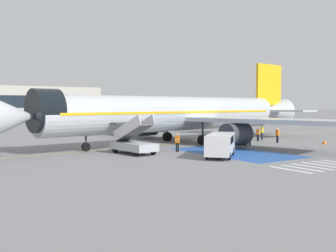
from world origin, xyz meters
TOP-DOWN VIEW (x-y plane):
  - ground_plane at (0.00, 0.00)m, footprint 600.00×600.00m
  - apron_leadline_yellow at (1.90, 0.84)m, footprint 75.83×8.37m
  - apron_stand_patch_blue at (1.90, -9.25)m, footprint 6.78×12.43m
  - apron_walkway_bar_0 at (-1.70, -18.54)m, footprint 0.44×3.60m
  - apron_walkway_bar_1 at (-0.50, -18.54)m, footprint 0.44×3.60m
  - apron_walkway_bar_2 at (0.70, -18.54)m, footprint 0.44×3.60m
  - apron_walkway_bar_3 at (1.90, -18.54)m, footprint 0.44×3.60m
  - apron_walkway_bar_4 at (3.10, -18.54)m, footprint 0.44×3.60m
  - airliner at (2.57, 0.91)m, footprint 42.69×37.03m
  - boarding_stairs_forward at (-6.43, -4.61)m, footprint 2.70×5.41m
  - fuel_tanker at (11.73, 22.44)m, footprint 3.29×10.36m
  - service_van_1 at (-1.31, -10.82)m, footprint 5.49×5.21m
  - baggage_cart at (7.94, -4.20)m, footprint 2.75×2.98m
  - ground_crew_0 at (12.52, -2.20)m, footprint 0.32×0.47m
  - ground_crew_1 at (-2.25, -5.74)m, footprint 0.44×0.48m
  - ground_crew_2 at (14.20, -1.33)m, footprint 0.38×0.49m
  - ground_crew_3 at (12.87, -4.97)m, footprint 0.24×0.44m
  - traffic_cone_0 at (16.09, -9.09)m, footprint 0.52×0.52m

SIDE VIEW (x-z plane):
  - ground_plane at x=0.00m, z-range 0.00..0.00m
  - apron_leadline_yellow at x=1.90m, z-range 0.00..0.01m
  - apron_stand_patch_blue at x=1.90m, z-range 0.00..0.01m
  - apron_walkway_bar_0 at x=-1.70m, z-range 0.00..0.01m
  - apron_walkway_bar_1 at x=-0.50m, z-range 0.00..0.01m
  - apron_walkway_bar_2 at x=0.70m, z-range 0.00..0.01m
  - apron_walkway_bar_3 at x=1.90m, z-range 0.00..0.01m
  - apron_walkway_bar_4 at x=3.10m, z-range 0.00..0.01m
  - baggage_cart at x=7.94m, z-range -0.18..0.69m
  - traffic_cone_0 at x=16.09m, z-range 0.00..0.58m
  - ground_crew_0 at x=12.52m, z-range 0.12..1.73m
  - boarding_stairs_forward at x=-6.43m, z-range -0.89..2.78m
  - ground_crew_3 at x=12.87m, z-range 0.13..1.87m
  - ground_crew_1 at x=-2.25m, z-range 0.14..1.89m
  - ground_crew_2 at x=14.20m, z-range 0.15..2.00m
  - service_van_1 at x=-1.31m, z-range 0.21..2.21m
  - fuel_tanker at x=11.73m, z-range 0.01..3.32m
  - airliner at x=2.57m, z-range -1.71..8.58m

